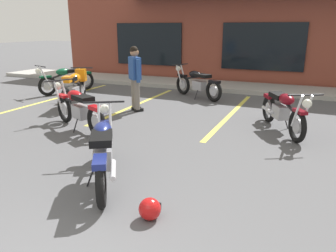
{
  "coord_description": "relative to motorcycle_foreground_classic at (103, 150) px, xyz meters",
  "views": [
    {
      "loc": [
        1.79,
        -0.96,
        2.12
      ],
      "look_at": [
        -0.31,
        3.84,
        0.55
      ],
      "focal_mm": 35.27,
      "sensor_mm": 36.0,
      "label": 1
    }
  ],
  "objects": [
    {
      "name": "sidewalk_kerb",
      "position": [
        0.79,
        8.11,
        -0.39
      ],
      "size": [
        22.0,
        1.8,
        0.14
      ],
      "primitive_type": "cube",
      "color": "#A8A59E",
      "rests_on": "ground_plane"
    },
    {
      "name": "motorcycle_foreground_classic",
      "position": [
        0.0,
        0.0,
        0.0
      ],
      "size": [
        1.35,
        1.86,
        0.98
      ],
      "color": "black",
      "rests_on": "ground_plane"
    },
    {
      "name": "helmet_on_pavement",
      "position": [
        1.05,
        -0.65,
        -0.33
      ],
      "size": [
        0.26,
        0.26,
        0.26
      ],
      "color": "#B71414",
      "rests_on": "ground_plane"
    },
    {
      "name": "motorcycle_orange_scrambler",
      "position": [
        -3.5,
        3.76,
        0.07
      ],
      "size": [
        1.08,
        2.0,
        0.98
      ],
      "color": "black",
      "rests_on": "ground_plane"
    },
    {
      "name": "motorcycle_silver_naked",
      "position": [
        -1.93,
        1.9,
        0.0
      ],
      "size": [
        1.97,
        1.17,
        0.98
      ],
      "color": "black",
      "rests_on": "ground_plane"
    },
    {
      "name": "person_in_shorts_foreground",
      "position": [
        -1.6,
        3.83,
        0.49
      ],
      "size": [
        0.52,
        0.47,
        1.68
      ],
      "color": "black",
      "rests_on": "ground_plane"
    },
    {
      "name": "brick_storefront_building",
      "position": [
        0.8,
        11.69,
        1.59
      ],
      "size": [
        17.48,
        6.09,
        4.11
      ],
      "color": "brown",
      "rests_on": "ground_plane"
    },
    {
      "name": "motorcycle_black_cruiser",
      "position": [
        -0.68,
        6.09,
        0.0
      ],
      "size": [
        1.89,
        1.3,
        0.98
      ],
      "color": "black",
      "rests_on": "ground_plane"
    },
    {
      "name": "motorcycle_red_sportbike",
      "position": [
        2.1,
        3.47,
        0.0
      ],
      "size": [
        1.26,
        1.92,
        0.98
      ],
      "color": "black",
      "rests_on": "ground_plane"
    },
    {
      "name": "painted_stall_lines",
      "position": [
        0.79,
        4.51,
        -0.46
      ],
      "size": [
        11.04,
        4.8,
        0.01
      ],
      "color": "#DBCC4C",
      "rests_on": "ground_plane"
    },
    {
      "name": "ground_plane",
      "position": [
        0.79,
        0.84,
        -0.46
      ],
      "size": [
        80.0,
        80.0,
        0.0
      ],
      "primitive_type": "plane",
      "color": "#515154"
    },
    {
      "name": "motorcycle_green_cafe_racer",
      "position": [
        -4.95,
        5.12,
        0.0
      ],
      "size": [
        1.0,
        2.03,
        0.98
      ],
      "color": "black",
      "rests_on": "ground_plane"
    }
  ]
}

